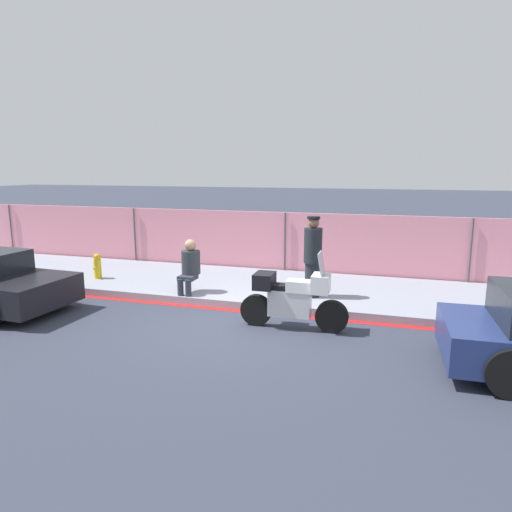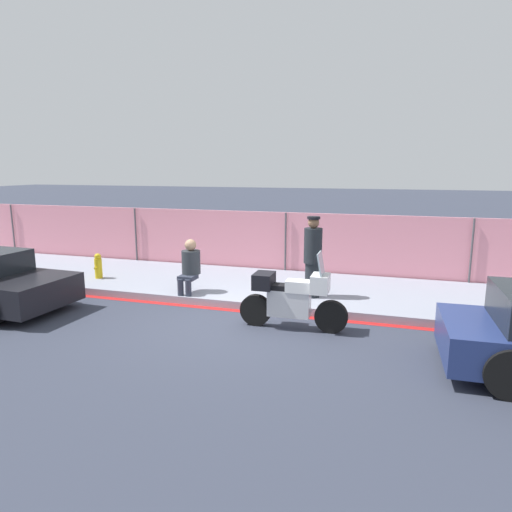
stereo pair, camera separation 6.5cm
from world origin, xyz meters
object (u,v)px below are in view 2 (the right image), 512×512
object	(u,v)px
person_seated_on_curb	(190,264)
fire_hydrant	(98,266)
motorcycle	(292,297)
officer_standing	(313,256)

from	to	relation	value
person_seated_on_curb	fire_hydrant	xyz separation A→B (m)	(-2.92, 0.53, -0.35)
fire_hydrant	motorcycle	bearing A→B (deg)	-17.78
person_seated_on_curb	fire_hydrant	bearing A→B (deg)	169.62
fire_hydrant	officer_standing	bearing A→B (deg)	-0.79
officer_standing	person_seated_on_curb	bearing A→B (deg)	-170.74
fire_hydrant	person_seated_on_curb	bearing A→B (deg)	-10.38
motorcycle	person_seated_on_curb	xyz separation A→B (m)	(-2.72, 1.27, 0.23)
motorcycle	fire_hydrant	distance (m)	5.92
person_seated_on_curb	motorcycle	bearing A→B (deg)	-25.10
officer_standing	person_seated_on_curb	distance (m)	2.84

